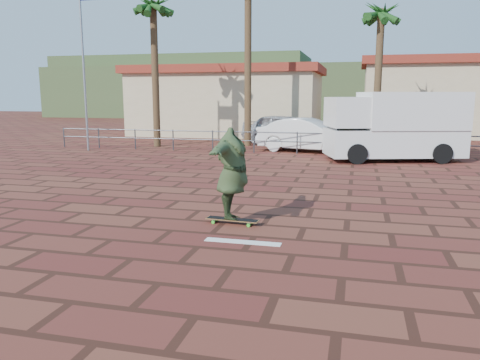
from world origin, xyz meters
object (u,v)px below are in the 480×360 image
skateboarder (232,174)px  car_silver (285,129)px  longboard (232,220)px  car_white (308,135)px  campervan (395,125)px

skateboarder → car_silver: 16.13m
longboard → car_white: size_ratio=0.24×
car_white → car_silver: bearing=41.3°
skateboarder → car_white: bearing=-2.7°
longboard → car_white: car_white is taller
campervan → car_white: bearing=134.0°
longboard → car_white: bearing=93.6°
campervan → longboard: bearing=-125.9°
campervan → car_white: campervan is taller
longboard → skateboarder: skateboarder is taller
car_silver → longboard: bearing=-151.8°
car_silver → car_white: size_ratio=1.01×
longboard → skateboarder: size_ratio=0.49×
campervan → car_silver: 7.36m
campervan → car_white: 4.30m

